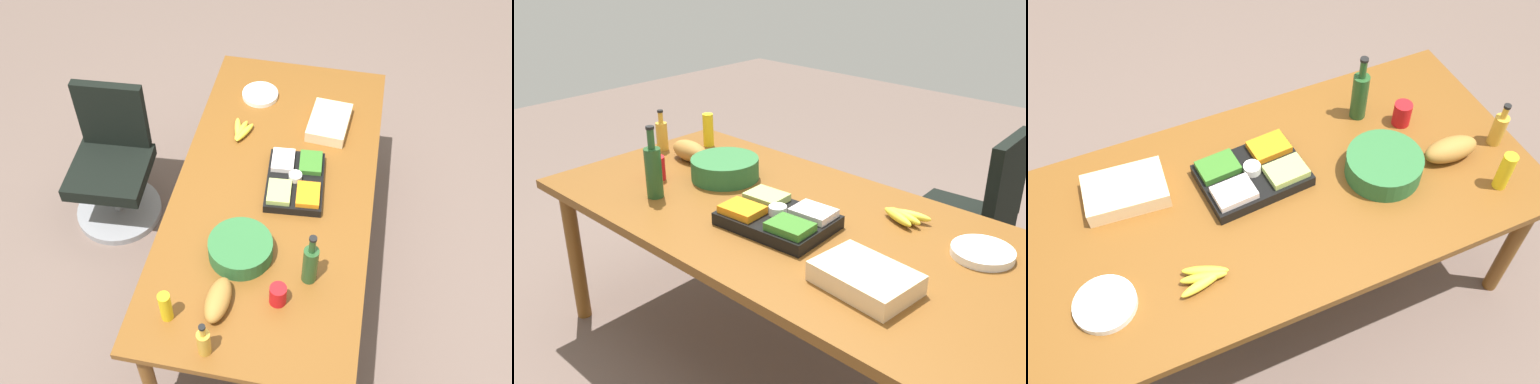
% 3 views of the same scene
% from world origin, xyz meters
% --- Properties ---
extents(ground_plane, '(10.00, 10.00, 0.00)m').
position_xyz_m(ground_plane, '(0.00, 0.00, 0.00)').
color(ground_plane, brown).
extents(conference_table, '(2.18, 1.05, 0.76)m').
position_xyz_m(conference_table, '(0.00, 0.00, 0.69)').
color(conference_table, brown).
rests_on(conference_table, ground).
extents(office_chair, '(0.56, 0.56, 0.92)m').
position_xyz_m(office_chair, '(0.29, 1.09, 0.35)').
color(office_chair, gray).
rests_on(office_chair, ground).
extents(paper_plate_stack, '(0.28, 0.28, 0.03)m').
position_xyz_m(paper_plate_stack, '(0.72, 0.22, 0.77)').
color(paper_plate_stack, white).
rests_on(paper_plate_stack, conference_table).
extents(banana_bunch, '(0.20, 0.13, 0.04)m').
position_xyz_m(banana_bunch, '(0.38, 0.26, 0.78)').
color(banana_bunch, yellow).
rests_on(banana_bunch, conference_table).
extents(wine_bottle, '(0.08, 0.08, 0.32)m').
position_xyz_m(wine_bottle, '(-0.53, -0.26, 0.88)').
color(wine_bottle, '#234B23').
rests_on(wine_bottle, conference_table).
extents(sheet_cake, '(0.34, 0.25, 0.07)m').
position_xyz_m(sheet_cake, '(0.53, -0.23, 0.79)').
color(sheet_cake, beige).
rests_on(sheet_cake, conference_table).
extents(salad_bowl, '(0.40, 0.40, 0.10)m').
position_xyz_m(salad_bowl, '(-0.46, 0.09, 0.81)').
color(salad_bowl, '#2B6533').
rests_on(salad_bowl, conference_table).
extents(mustard_bottle, '(0.06, 0.06, 0.18)m').
position_xyz_m(mustard_bottle, '(-0.86, 0.34, 0.85)').
color(mustard_bottle, yellow).
rests_on(mustard_bottle, conference_table).
extents(bread_loaf, '(0.25, 0.12, 0.10)m').
position_xyz_m(bread_loaf, '(-0.76, 0.12, 0.81)').
color(bread_loaf, '#A16F30').
rests_on(bread_loaf, conference_table).
extents(red_solo_cup, '(0.10, 0.10, 0.11)m').
position_xyz_m(red_solo_cup, '(-0.68, -0.14, 0.81)').
color(red_solo_cup, red).
rests_on(red_solo_cup, conference_table).
extents(dressing_bottle, '(0.07, 0.07, 0.21)m').
position_xyz_m(dressing_bottle, '(-0.99, 0.13, 0.84)').
color(dressing_bottle, gold).
rests_on(dressing_bottle, conference_table).
extents(veggie_tray, '(0.44, 0.33, 0.09)m').
position_xyz_m(veggie_tray, '(0.04, -0.10, 0.79)').
color(veggie_tray, black).
rests_on(veggie_tray, conference_table).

